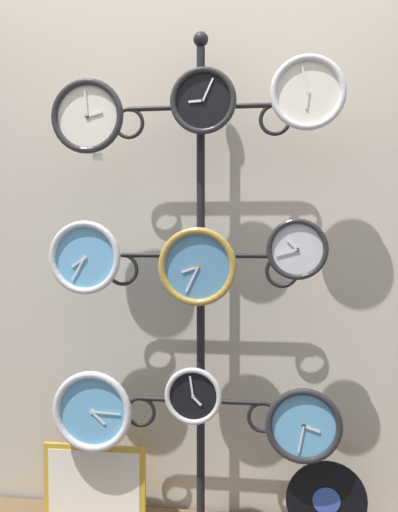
# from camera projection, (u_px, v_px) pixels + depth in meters

# --- Properties ---
(shop_wall) EXTENTS (4.40, 0.04, 2.80)m
(shop_wall) POSITION_uv_depth(u_px,v_px,m) (206.00, 199.00, 2.55)
(shop_wall) COLOR #BCB2A3
(shop_wall) RESTS_ON ground_plane
(display_stand) EXTENTS (0.78, 0.38, 2.05)m
(display_stand) POSITION_uv_depth(u_px,v_px,m) (201.00, 369.00, 2.42)
(display_stand) COLOR black
(display_stand) RESTS_ON ground_plane
(clock_top_left) EXTENTS (0.29, 0.04, 0.29)m
(clock_top_left) POSITION_uv_depth(u_px,v_px,m) (88.00, 116.00, 2.33)
(clock_top_left) COLOR silver
(clock_top_center) EXTENTS (0.26, 0.04, 0.26)m
(clock_top_center) POSITION_uv_depth(u_px,v_px,m) (203.00, 101.00, 2.30)
(clock_top_center) COLOR black
(clock_top_right) EXTENTS (0.28, 0.04, 0.28)m
(clock_top_right) POSITION_uv_depth(u_px,v_px,m) (308.00, 93.00, 2.23)
(clock_top_right) COLOR silver
(clock_middle_left) EXTENTS (0.29, 0.04, 0.29)m
(clock_middle_left) POSITION_uv_depth(u_px,v_px,m) (85.00, 257.00, 2.37)
(clock_middle_left) COLOR #60A8DB
(clock_middle_center) EXTENTS (0.31, 0.04, 0.31)m
(clock_middle_center) POSITION_uv_depth(u_px,v_px,m) (198.00, 267.00, 2.31)
(clock_middle_center) COLOR #4C84B2
(clock_middle_right) EXTENTS (0.23, 0.04, 0.23)m
(clock_middle_right) POSITION_uv_depth(u_px,v_px,m) (297.00, 249.00, 2.24)
(clock_middle_right) COLOR silver
(clock_bottom_left) EXTENTS (0.33, 0.04, 0.33)m
(clock_bottom_left) POSITION_uv_depth(u_px,v_px,m) (92.00, 411.00, 2.40)
(clock_bottom_left) COLOR #60A8DB
(clock_bottom_center) EXTENTS (0.22, 0.04, 0.22)m
(clock_bottom_center) POSITION_uv_depth(u_px,v_px,m) (193.00, 396.00, 2.33)
(clock_bottom_center) COLOR black
(clock_bottom_right) EXTENTS (0.29, 0.04, 0.29)m
(clock_bottom_right) POSITION_uv_depth(u_px,v_px,m) (304.00, 426.00, 2.26)
(clock_bottom_right) COLOR #60A8DB
(vinyl_record) EXTENTS (0.31, 0.01, 0.31)m
(vinyl_record) POSITION_uv_depth(u_px,v_px,m) (326.00, 501.00, 2.32)
(vinyl_record) COLOR black
(vinyl_record) RESTS_ON low_shelf
(picture_frame) EXTENTS (0.43, 0.02, 0.32)m
(picture_frame) POSITION_uv_depth(u_px,v_px,m) (94.00, 483.00, 2.48)
(picture_frame) COLOR gold
(picture_frame) RESTS_ON low_shelf
(price_tag_upper) EXTENTS (0.04, 0.00, 0.03)m
(price_tag_upper) POSITION_uv_depth(u_px,v_px,m) (98.00, 157.00, 2.33)
(price_tag_upper) COLOR white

